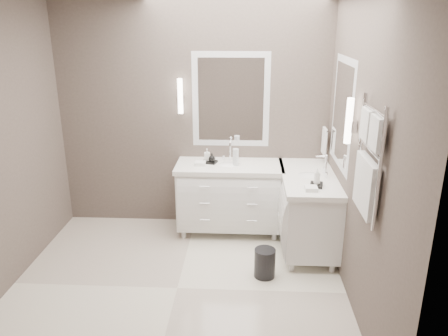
# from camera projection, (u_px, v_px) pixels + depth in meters

# --- Properties ---
(floor) EXTENTS (3.20, 3.00, 0.01)m
(floor) POSITION_uv_depth(u_px,v_px,m) (177.00, 288.00, 4.18)
(floor) COLOR white
(floor) RESTS_ON ground
(wall_back) EXTENTS (3.20, 0.01, 2.70)m
(wall_back) POSITION_uv_depth(u_px,v_px,m) (193.00, 116.00, 5.16)
(wall_back) COLOR #554A44
(wall_back) RESTS_ON floor
(wall_front) EXTENTS (3.20, 0.01, 2.70)m
(wall_front) POSITION_uv_depth(u_px,v_px,m) (125.00, 235.00, 2.32)
(wall_front) COLOR #554A44
(wall_front) RESTS_ON floor
(wall_right) EXTENTS (0.01, 3.00, 2.70)m
(wall_right) POSITION_uv_depth(u_px,v_px,m) (362.00, 156.00, 3.66)
(wall_right) COLOR #554A44
(wall_right) RESTS_ON floor
(vanity_back) EXTENTS (1.24, 0.59, 0.97)m
(vanity_back) POSITION_uv_depth(u_px,v_px,m) (230.00, 194.00, 5.15)
(vanity_back) COLOR white
(vanity_back) RESTS_ON floor
(vanity_right) EXTENTS (0.59, 1.24, 0.97)m
(vanity_right) POSITION_uv_depth(u_px,v_px,m) (308.00, 206.00, 4.80)
(vanity_right) COLOR white
(vanity_right) RESTS_ON floor
(mirror_back) EXTENTS (0.90, 0.02, 1.10)m
(mirror_back) POSITION_uv_depth(u_px,v_px,m) (231.00, 100.00, 5.06)
(mirror_back) COLOR white
(mirror_back) RESTS_ON wall_back
(mirror_right) EXTENTS (0.02, 0.90, 1.10)m
(mirror_right) POSITION_uv_depth(u_px,v_px,m) (342.00, 113.00, 4.35)
(mirror_right) COLOR white
(mirror_right) RESTS_ON wall_right
(sconce_back) EXTENTS (0.06, 0.06, 0.40)m
(sconce_back) POSITION_uv_depth(u_px,v_px,m) (180.00, 97.00, 5.01)
(sconce_back) COLOR white
(sconce_back) RESTS_ON wall_back
(sconce_right) EXTENTS (0.06, 0.06, 0.40)m
(sconce_right) POSITION_uv_depth(u_px,v_px,m) (349.00, 122.00, 3.79)
(sconce_right) COLOR white
(sconce_right) RESTS_ON wall_right
(towel_bar_corner) EXTENTS (0.03, 0.22, 0.30)m
(towel_bar_corner) POSITION_uv_depth(u_px,v_px,m) (324.00, 140.00, 5.02)
(towel_bar_corner) COLOR white
(towel_bar_corner) RESTS_ON wall_right
(towel_ladder) EXTENTS (0.06, 0.58, 0.90)m
(towel_ladder) POSITION_uv_depth(u_px,v_px,m) (368.00, 166.00, 3.27)
(towel_ladder) COLOR white
(towel_ladder) RESTS_ON wall_right
(waste_bin) EXTENTS (0.28, 0.28, 0.29)m
(waste_bin) POSITION_uv_depth(u_px,v_px,m) (265.00, 263.00, 4.33)
(waste_bin) COLOR black
(waste_bin) RESTS_ON floor
(amenity_tray_back) EXTENTS (0.19, 0.16, 0.02)m
(amenity_tray_back) POSITION_uv_depth(u_px,v_px,m) (210.00, 162.00, 5.09)
(amenity_tray_back) COLOR black
(amenity_tray_back) RESTS_ON vanity_back
(amenity_tray_right) EXTENTS (0.15, 0.18, 0.02)m
(amenity_tray_right) POSITION_uv_depth(u_px,v_px,m) (316.00, 185.00, 4.38)
(amenity_tray_right) COLOR black
(amenity_tray_right) RESTS_ON vanity_right
(water_bottle) EXTENTS (0.08, 0.08, 0.20)m
(water_bottle) POSITION_uv_depth(u_px,v_px,m) (236.00, 157.00, 4.96)
(water_bottle) COLOR silver
(water_bottle) RESTS_ON vanity_back
(soap_bottle_a) EXTENTS (0.06, 0.06, 0.14)m
(soap_bottle_a) POSITION_uv_depth(u_px,v_px,m) (207.00, 155.00, 5.08)
(soap_bottle_a) COLOR white
(soap_bottle_a) RESTS_ON amenity_tray_back
(soap_bottle_b) EXTENTS (0.09, 0.09, 0.10)m
(soap_bottle_b) POSITION_uv_depth(u_px,v_px,m) (212.00, 157.00, 5.04)
(soap_bottle_b) COLOR black
(soap_bottle_b) RESTS_ON amenity_tray_back
(soap_bottle_c) EXTENTS (0.08, 0.08, 0.17)m
(soap_bottle_c) POSITION_uv_depth(u_px,v_px,m) (317.00, 176.00, 4.34)
(soap_bottle_c) COLOR white
(soap_bottle_c) RESTS_ON amenity_tray_right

